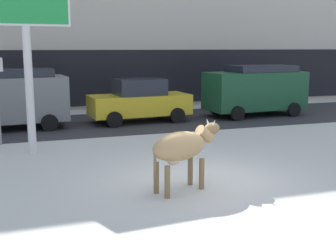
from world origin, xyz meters
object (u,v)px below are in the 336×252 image
object	(u,v)px
cow_tan	(182,147)
pedestrian_near_billboard	(275,88)
billboard	(25,5)
car_grey_van	(6,98)
car_yellow_sedan	(139,101)
car_darkgreen_van	(255,89)

from	to	relation	value
cow_tan	pedestrian_near_billboard	distance (m)	15.92
cow_tan	billboard	world-z (taller)	billboard
car_grey_van	car_yellow_sedan	size ratio (longest dim) A/B	1.09
cow_tan	car_yellow_sedan	bearing A→B (deg)	80.97
car_yellow_sedan	pedestrian_near_billboard	world-z (taller)	car_yellow_sedan
cow_tan	car_darkgreen_van	size ratio (longest dim) A/B	0.41
car_grey_van	car_yellow_sedan	bearing A→B (deg)	0.64
car_darkgreen_van	car_grey_van	bearing A→B (deg)	-179.84
billboard	pedestrian_near_billboard	bearing A→B (deg)	30.25
car_darkgreen_van	pedestrian_near_billboard	world-z (taller)	car_darkgreen_van
car_yellow_sedan	cow_tan	bearing A→B (deg)	-99.03
car_grey_van	car_yellow_sedan	distance (m)	5.33
car_yellow_sedan	car_darkgreen_van	size ratio (longest dim) A/B	0.91
billboard	car_yellow_sedan	world-z (taller)	billboard
billboard	pedestrian_near_billboard	xyz separation A→B (m)	(13.15, 7.67, -3.43)
car_grey_van	pedestrian_near_billboard	xyz separation A→B (m)	(13.97, 3.31, -0.36)
billboard	car_darkgreen_van	distance (m)	11.37
pedestrian_near_billboard	car_grey_van	bearing A→B (deg)	-166.69
car_grey_van	pedestrian_near_billboard	world-z (taller)	car_grey_van
billboard	car_grey_van	distance (m)	5.40
car_grey_van	car_darkgreen_van	bearing A→B (deg)	0.16
cow_tan	car_yellow_sedan	world-z (taller)	car_yellow_sedan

